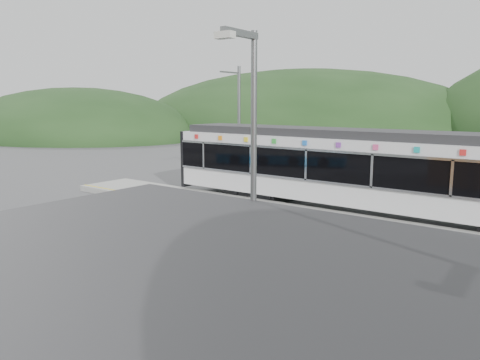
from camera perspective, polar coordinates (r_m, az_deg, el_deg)
The scene contains 8 objects.
ground at distance 17.37m, azimuth 0.95°, elevation -7.07°, with size 120.00×120.00×0.00m, color #4C4C4F.
hills at distance 19.68m, azimuth 25.46°, elevation -6.01°, with size 146.00×149.00×26.00m.
platform at distance 19.99m, azimuth 6.59°, elevation -4.46°, with size 26.00×3.20×0.30m, color #9E9E99.
yellow_line at distance 18.87m, azimuth 4.57°, elevation -4.78°, with size 26.00×0.10×0.01m, color yellow.
train at distance 21.00m, azimuth 16.05°, elevation 1.23°, with size 20.44×3.01×3.74m.
catenary_mast_west at distance 27.73m, azimuth -0.17°, elevation 6.81°, with size 0.18×1.80×7.00m.
station_shelter at distance 6.77m, azimuth -3.75°, elevation -20.62°, with size 9.20×6.20×3.00m.
lamp_post at distance 9.17m, azimuth 1.21°, elevation 1.95°, with size 0.36×1.10×6.29m.
Camera 1 is at (9.87, -13.40, 4.95)m, focal length 35.00 mm.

